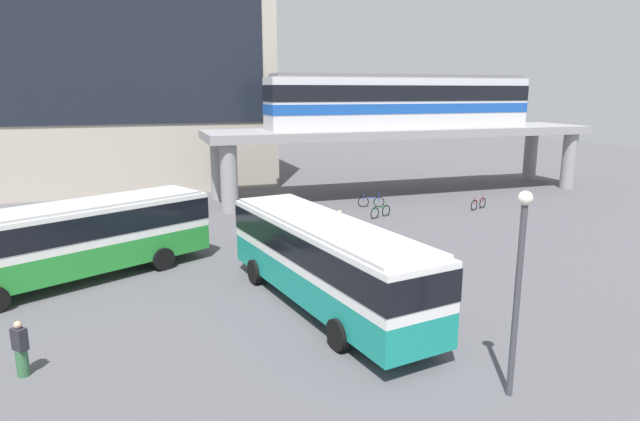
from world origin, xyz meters
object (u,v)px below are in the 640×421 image
bus_secondary (76,234)px  station_building (117,64)px  pedestrian_walking_across (21,351)px  bicycle_green (380,212)px  train (401,101)px  bicycle_red (478,204)px  bicycle_silver (285,207)px  pedestrian_waiting_near_stop (340,228)px  bus_main (324,255)px  bicycle_blue (371,202)px

bus_secondary → station_building: bearing=86.8°
pedestrian_walking_across → bicycle_green: bearing=39.2°
train → bicycle_red: bearing=-70.0°
bicycle_silver → train: bearing=20.4°
station_building → bicycle_green: 26.78m
bicycle_red → pedestrian_waiting_near_stop: size_ratio=0.91×
bicycle_red → pedestrian_walking_across: size_ratio=1.03×
bicycle_red → bicycle_green: 7.15m
bus_secondary → bicycle_green: 17.84m
bicycle_red → bicycle_silver: 12.77m
bus_main → bicycle_silver: (2.74, 15.44, -1.63)m
bicycle_silver → pedestrian_waiting_near_stop: bearing=-85.2°
bus_secondary → bicycle_green: bus_secondary is taller
bus_secondary → bicycle_silver: size_ratio=6.28×
station_building → pedestrian_walking_across: station_building is taller
station_building → pedestrian_walking_across: (-2.31, -34.18, -9.06)m
bicycle_green → bicycle_blue: bearing=76.6°
bus_main → bicycle_green: bus_main is taller
bus_secondary → pedestrian_waiting_near_stop: 12.13m
pedestrian_walking_across → bicycle_blue: bearing=43.5°
station_building → bicycle_red: bearing=-41.9°
bicycle_red → train: bearing=110.0°
station_building → train: (19.78, -13.18, -2.88)m
bicycle_green → pedestrian_waiting_near_stop: (-4.58, -4.93, 0.51)m
station_building → bicycle_red: station_building is taller
bicycle_blue → bicycle_red: (6.43, -2.94, 0.00)m
station_building → bicycle_blue: station_building is taller
pedestrian_waiting_near_stop → train: bearing=51.7°
bus_main → bus_secondary: (-8.59, 5.93, 0.00)m
bicycle_silver → pedestrian_waiting_near_stop: (0.67, -8.06, 0.51)m
bicycle_blue → pedestrian_walking_across: size_ratio=1.05×
bus_secondary → pedestrian_walking_across: 7.94m
bicycle_silver → pedestrian_walking_across: pedestrian_walking_across is taller
station_building → bicycle_blue: size_ratio=13.95×
bus_main → bicycle_red: (15.14, 12.39, -1.63)m
pedestrian_waiting_near_stop → bus_main: bearing=-114.8°
station_building → bicycle_green: station_building is taller
bicycle_silver → station_building: bearing=120.3°
train → bicycle_green: 10.57m
bicycle_green → bus_main: bearing=-123.0°
bicycle_blue → bicycle_red: 7.07m
bus_secondary → bicycle_blue: bearing=28.5°
station_building → bicycle_blue: 25.06m
pedestrian_walking_across → pedestrian_waiting_near_stop: 15.81m
bus_main → bus_secondary: bearing=145.4°
bus_secondary → pedestrian_walking_across: (-0.82, -7.80, -1.24)m
bus_secondary → pedestrian_waiting_near_stop: size_ratio=6.01×
bicycle_blue → pedestrian_waiting_near_stop: pedestrian_waiting_near_stop is taller
bicycle_blue → bicycle_green: (-0.72, -3.01, 0.00)m
train → bicycle_red: 9.74m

